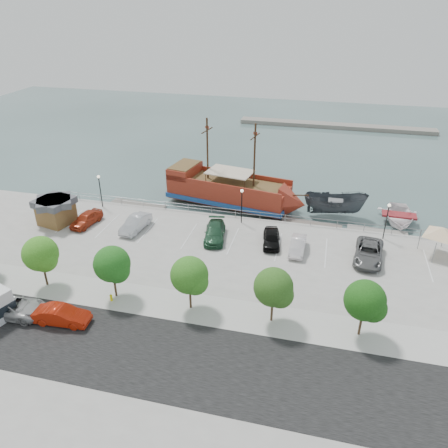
# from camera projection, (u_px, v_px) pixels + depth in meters

# --- Properties ---
(ground) EXTENTS (160.00, 160.00, 0.00)m
(ground) POSITION_uv_depth(u_px,v_px,m) (229.00, 258.00, 46.52)
(ground) COLOR #374F4B
(land_slab) EXTENTS (100.00, 58.00, 1.20)m
(land_slab) POSITION_uv_depth(u_px,v_px,m) (154.00, 422.00, 28.33)
(land_slab) COLOR gray
(land_slab) RESTS_ON ground
(street) EXTENTS (100.00, 8.00, 0.04)m
(street) POSITION_uv_depth(u_px,v_px,m) (179.00, 360.00, 32.33)
(street) COLOR black
(street) RESTS_ON land_slab
(sidewalk) EXTENTS (100.00, 4.00, 0.05)m
(sidewalk) POSITION_uv_depth(u_px,v_px,m) (202.00, 309.00, 37.47)
(sidewalk) COLOR #AEADA9
(sidewalk) RESTS_ON land_slab
(seawall_railing) EXTENTS (50.00, 0.06, 1.00)m
(seawall_railing) POSITION_uv_depth(u_px,v_px,m) (244.00, 214.00, 52.49)
(seawall_railing) COLOR gray
(seawall_railing) RESTS_ON land_slab
(far_shore) EXTENTS (40.00, 3.00, 0.80)m
(far_shore) POSITION_uv_depth(u_px,v_px,m) (335.00, 126.00, 91.38)
(far_shore) COLOR gray
(far_shore) RESTS_ON ground
(pirate_ship) EXTENTS (19.03, 8.24, 11.82)m
(pirate_ship) POSITION_uv_depth(u_px,v_px,m) (238.00, 193.00, 56.97)
(pirate_ship) COLOR maroon
(pirate_ship) RESTS_ON ground
(patrol_boat) EXTENTS (8.01, 3.60, 3.01)m
(patrol_boat) POSITION_uv_depth(u_px,v_px,m) (335.00, 206.00, 54.53)
(patrol_boat) COLOR #3E4349
(patrol_boat) RESTS_ON ground
(speedboat) EXTENTS (5.16, 7.06, 1.43)m
(speedboat) POSITION_uv_depth(u_px,v_px,m) (399.00, 218.00, 53.35)
(speedboat) COLOR white
(speedboat) RESTS_ON ground
(dock_west) EXTENTS (7.75, 2.87, 0.43)m
(dock_west) POSITION_uv_depth(u_px,v_px,m) (137.00, 206.00, 57.39)
(dock_west) COLOR #69645D
(dock_west) RESTS_ON ground
(dock_mid) EXTENTS (7.35, 2.85, 0.41)m
(dock_mid) POSITION_uv_depth(u_px,v_px,m) (311.00, 226.00, 52.62)
(dock_mid) COLOR #6B6058
(dock_mid) RESTS_ON ground
(dock_east) EXTENTS (6.95, 2.43, 0.39)m
(dock_east) POSITION_uv_depth(u_px,v_px,m) (377.00, 233.00, 51.01)
(dock_east) COLOR gray
(dock_east) RESTS_ON ground
(shed) EXTENTS (4.48, 4.48, 3.08)m
(shed) POSITION_uv_depth(u_px,v_px,m) (56.00, 210.00, 50.85)
(shed) COLOR brown
(shed) RESTS_ON land_slab
(canopy_tent) EXTENTS (5.72, 5.72, 3.66)m
(canopy_tent) POSITION_uv_depth(u_px,v_px,m) (444.00, 227.00, 43.86)
(canopy_tent) COLOR slate
(canopy_tent) RESTS_ON land_slab
(street_van) EXTENTS (5.73, 3.04, 1.53)m
(street_van) POSITION_uv_depth(u_px,v_px,m) (13.00, 308.00, 36.48)
(street_van) COLOR #A6A6A6
(street_van) RESTS_ON street
(street_sedan) EXTENTS (4.74, 1.96, 1.53)m
(street_sedan) POSITION_uv_depth(u_px,v_px,m) (62.00, 315.00, 35.62)
(street_sedan) COLOR #B4200A
(street_sedan) RESTS_ON street
(fire_hydrant) EXTENTS (0.25, 0.25, 0.71)m
(fire_hydrant) POSITION_uv_depth(u_px,v_px,m) (111.00, 297.00, 38.32)
(fire_hydrant) COLOR yellow
(fire_hydrant) RESTS_ON sidewalk
(lamp_post_left) EXTENTS (0.36, 0.36, 4.28)m
(lamp_post_left) POSITION_uv_depth(u_px,v_px,m) (100.00, 185.00, 54.05)
(lamp_post_left) COLOR black
(lamp_post_left) RESTS_ON land_slab
(lamp_post_mid) EXTENTS (0.36, 0.36, 4.28)m
(lamp_post_mid) POSITION_uv_depth(u_px,v_px,m) (242.00, 200.00, 50.25)
(lamp_post_mid) COLOR black
(lamp_post_mid) RESTS_ON land_slab
(lamp_post_right) EXTENTS (0.36, 0.36, 4.28)m
(lamp_post_right) POSITION_uv_depth(u_px,v_px,m) (387.00, 215.00, 46.87)
(lamp_post_right) COLOR black
(lamp_post_right) RESTS_ON land_slab
(tree_b) EXTENTS (3.30, 3.20, 5.00)m
(tree_b) POSITION_uv_depth(u_px,v_px,m) (42.00, 255.00, 39.01)
(tree_b) COLOR #473321
(tree_b) RESTS_ON sidewalk
(tree_c) EXTENTS (3.30, 3.20, 5.00)m
(tree_c) POSITION_uv_depth(u_px,v_px,m) (113.00, 266.00, 37.53)
(tree_c) COLOR #473321
(tree_c) RESTS_ON sidewalk
(tree_d) EXTENTS (3.30, 3.20, 5.00)m
(tree_d) POSITION_uv_depth(u_px,v_px,m) (191.00, 277.00, 36.05)
(tree_d) COLOR #473321
(tree_d) RESTS_ON sidewalk
(tree_e) EXTENTS (3.30, 3.20, 5.00)m
(tree_e) POSITION_uv_depth(u_px,v_px,m) (275.00, 289.00, 34.57)
(tree_e) COLOR #473321
(tree_e) RESTS_ON sidewalk
(tree_f) EXTENTS (3.30, 3.20, 5.00)m
(tree_f) POSITION_uv_depth(u_px,v_px,m) (367.00, 302.00, 33.09)
(tree_f) COLOR #473321
(tree_f) RESTS_ON sidewalk
(parked_car_a) EXTENTS (2.55, 4.78, 1.55)m
(parked_car_a) POSITION_uv_depth(u_px,v_px,m) (86.00, 219.00, 50.84)
(parked_car_a) COLOR #A83318
(parked_car_a) RESTS_ON land_slab
(parked_car_b) EXTENTS (2.28, 5.03, 1.60)m
(parked_car_b) POSITION_uv_depth(u_px,v_px,m) (136.00, 224.00, 49.70)
(parked_car_b) COLOR #B1B2B8
(parked_car_b) RESTS_ON land_slab
(parked_car_d) EXTENTS (3.02, 5.58, 1.54)m
(parked_car_d) POSITION_uv_depth(u_px,v_px,m) (215.00, 232.00, 47.94)
(parked_car_d) COLOR #214B30
(parked_car_d) RESTS_ON land_slab
(parked_car_e) EXTENTS (2.43, 4.67, 1.52)m
(parked_car_e) POSITION_uv_depth(u_px,v_px,m) (271.00, 238.00, 46.83)
(parked_car_e) COLOR black
(parked_car_e) RESTS_ON land_slab
(parked_car_f) EXTENTS (1.57, 4.33, 1.42)m
(parked_car_f) POSITION_uv_depth(u_px,v_px,m) (298.00, 246.00, 45.55)
(parked_car_f) COLOR silver
(parked_car_f) RESTS_ON land_slab
(parked_car_g) EXTENTS (3.33, 6.15, 1.64)m
(parked_car_g) POSITION_uv_depth(u_px,v_px,m) (369.00, 253.00, 44.11)
(parked_car_g) COLOR #606060
(parked_car_g) RESTS_ON land_slab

